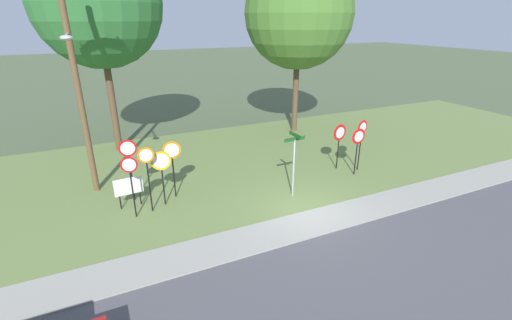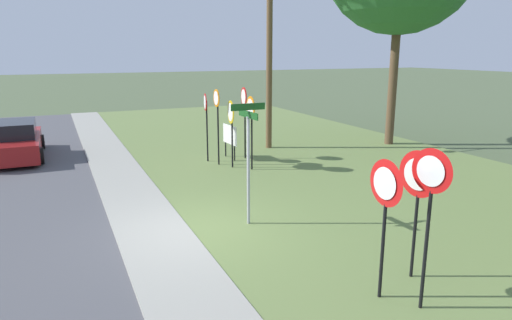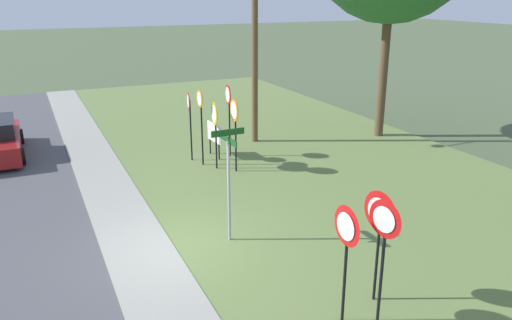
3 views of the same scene
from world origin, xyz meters
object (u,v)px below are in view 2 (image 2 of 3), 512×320
at_px(stop_sign_far_center, 206,114).
at_px(stop_sign_near_left, 244,107).
at_px(stop_sign_far_right, 217,112).
at_px(utility_pole, 266,26).
at_px(yield_sign_far_left, 417,185).
at_px(stop_sign_near_right, 231,119).
at_px(parked_hatchback_near, 15,141).
at_px(notice_board, 230,136).
at_px(yield_sign_near_right, 430,192).
at_px(yield_sign_near_left, 385,197).
at_px(street_name_post, 248,153).
at_px(stop_sign_far_left, 251,117).

bearing_deg(stop_sign_far_center, stop_sign_near_left, 95.21).
relative_size(stop_sign_far_right, utility_pole, 0.29).
bearing_deg(yield_sign_far_left, stop_sign_far_right, 174.57).
bearing_deg(stop_sign_near_right, parked_hatchback_near, -118.31).
height_order(stop_sign_near_right, yield_sign_far_left, stop_sign_near_right).
bearing_deg(notice_board, yield_sign_near_right, -9.43).
distance_m(yield_sign_near_left, utility_pole, 12.22).
relative_size(stop_sign_near_left, street_name_post, 0.95).
distance_m(stop_sign_far_center, notice_board, 1.29).
bearing_deg(stop_sign_far_right, stop_sign_far_center, -161.57).
distance_m(stop_sign_far_right, yield_sign_far_left, 9.13).
relative_size(stop_sign_near_left, stop_sign_near_right, 1.15).
height_order(stop_sign_far_center, yield_sign_near_right, yield_sign_near_right).
relative_size(yield_sign_near_left, notice_board, 1.84).
xyz_separation_m(stop_sign_near_right, yield_sign_near_left, (8.88, -0.88, 0.04)).
bearing_deg(notice_board, stop_sign_near_right, -23.09).
height_order(stop_sign_far_center, utility_pole, utility_pole).
height_order(stop_sign_far_left, street_name_post, street_name_post).
distance_m(yield_sign_far_left, street_name_post, 3.86).
bearing_deg(stop_sign_far_center, stop_sign_far_left, 40.07).
distance_m(stop_sign_near_right, parked_hatchback_near, 8.39).
height_order(stop_sign_far_center, street_name_post, street_name_post).
distance_m(stop_sign_near_right, stop_sign_far_right, 0.66).
bearing_deg(parked_hatchback_near, stop_sign_far_left, 54.33).
distance_m(stop_sign_near_left, utility_pole, 3.59).
bearing_deg(stop_sign_far_right, stop_sign_far_left, 36.70).
height_order(yield_sign_near_right, utility_pole, utility_pole).
height_order(stop_sign_near_right, yield_sign_near_right, yield_sign_near_right).
bearing_deg(street_name_post, yield_sign_near_left, 7.63).
bearing_deg(stop_sign_far_left, parked_hatchback_near, -122.35).
relative_size(yield_sign_near_left, yield_sign_near_right, 0.91).
height_order(stop_sign_far_left, yield_sign_far_left, stop_sign_far_left).
bearing_deg(stop_sign_far_center, stop_sign_near_right, 32.75).
distance_m(stop_sign_far_right, parked_hatchback_near, 7.87).
distance_m(yield_sign_near_right, notice_board, 10.76).
xyz_separation_m(stop_sign_near_right, yield_sign_near_right, (9.40, -0.50, 0.22)).
distance_m(stop_sign_near_left, stop_sign_far_left, 1.67).
xyz_separation_m(yield_sign_near_left, utility_pole, (-11.34, 3.32, 3.13)).
xyz_separation_m(stop_sign_near_left, street_name_post, (6.11, -2.45, -0.24)).
bearing_deg(yield_sign_near_left, stop_sign_far_right, 175.95).
bearing_deg(stop_sign_near_left, stop_sign_far_right, -60.41).
distance_m(stop_sign_far_center, yield_sign_near_left, 10.08).
bearing_deg(yield_sign_near_left, stop_sign_far_center, 177.30).
bearing_deg(stop_sign_far_right, stop_sign_near_left, 113.56).
relative_size(stop_sign_far_center, yield_sign_near_right, 0.96).
xyz_separation_m(stop_sign_far_left, notice_board, (-1.81, -0.07, -0.97)).
bearing_deg(street_name_post, stop_sign_far_center, 168.77).
distance_m(stop_sign_far_left, stop_sign_far_center, 2.00).
height_order(yield_sign_far_left, parked_hatchback_near, yield_sign_far_left).
distance_m(yield_sign_far_left, utility_pole, 11.69).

